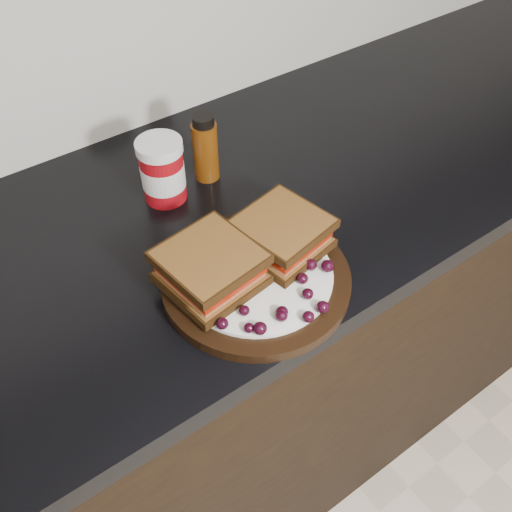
{
  "coord_description": "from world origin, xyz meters",
  "views": [
    {
      "loc": [
        -0.35,
        1.08,
        1.54
      ],
      "look_at": [
        -0.03,
        1.53,
        0.96
      ],
      "focal_mm": 40.0,
      "sensor_mm": 36.0,
      "label": 1
    }
  ],
  "objects_px": {
    "sandwich_left": "(210,268)",
    "oil_bottle": "(205,147)",
    "plate": "(256,280)",
    "condiment_jar": "(162,171)"
  },
  "relations": [
    {
      "from": "sandwich_left",
      "to": "oil_bottle",
      "type": "distance_m",
      "value": 0.27
    },
    {
      "from": "sandwich_left",
      "to": "oil_bottle",
      "type": "bearing_deg",
      "value": 51.51
    },
    {
      "from": "sandwich_left",
      "to": "oil_bottle",
      "type": "relative_size",
      "value": 1.02
    },
    {
      "from": "condiment_jar",
      "to": "oil_bottle",
      "type": "height_order",
      "value": "oil_bottle"
    },
    {
      "from": "condiment_jar",
      "to": "oil_bottle",
      "type": "distance_m",
      "value": 0.09
    },
    {
      "from": "plate",
      "to": "oil_bottle",
      "type": "distance_m",
      "value": 0.28
    },
    {
      "from": "oil_bottle",
      "to": "condiment_jar",
      "type": "bearing_deg",
      "value": -175.43
    },
    {
      "from": "sandwich_left",
      "to": "oil_bottle",
      "type": "height_order",
      "value": "oil_bottle"
    },
    {
      "from": "plate",
      "to": "oil_bottle",
      "type": "height_order",
      "value": "oil_bottle"
    },
    {
      "from": "sandwich_left",
      "to": "oil_bottle",
      "type": "xyz_separation_m",
      "value": [
        0.14,
        0.24,
        0.01
      ]
    }
  ]
}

